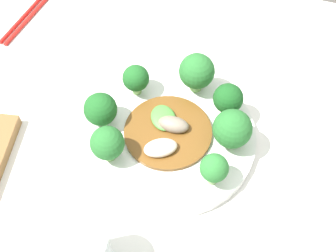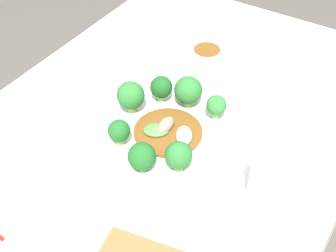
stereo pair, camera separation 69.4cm
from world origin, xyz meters
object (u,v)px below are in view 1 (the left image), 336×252
(plate, at_px, (168,136))
(broccoli_southeast, at_px, (214,168))
(broccoli_southwest, at_px, (107,143))
(broccoli_northeast, at_px, (228,99))
(broccoli_west, at_px, (100,109))
(broccoli_east, at_px, (232,129))
(broccoli_north, at_px, (197,72))
(broccoli_northwest, at_px, (136,79))
(stirfry_center, at_px, (167,132))
(chopsticks, at_px, (37,5))

(plate, bearing_deg, broccoli_southeast, -34.84)
(broccoli_southwest, height_order, broccoli_northeast, broccoli_southwest)
(broccoli_northeast, bearing_deg, broccoli_west, -157.61)
(broccoli_east, distance_m, broccoli_west, 0.20)
(broccoli_north, distance_m, broccoli_northeast, 0.07)
(broccoli_southwest, distance_m, broccoli_northeast, 0.20)
(broccoli_east, relative_size, broccoli_southeast, 1.18)
(broccoli_northeast, bearing_deg, plate, -139.89)
(broccoli_northwest, xyz_separation_m, stirfry_center, (0.07, -0.07, -0.03))
(broccoli_northwest, distance_m, broccoli_north, 0.10)
(broccoli_east, relative_size, broccoli_northeast, 1.12)
(broccoli_northeast, bearing_deg, chopsticks, 159.57)
(plate, distance_m, broccoli_west, 0.11)
(plate, relative_size, broccoli_west, 4.61)
(broccoli_northwest, height_order, broccoli_northeast, broccoli_northeast)
(broccoli_north, bearing_deg, broccoli_northwest, -157.85)
(broccoli_northwest, relative_size, chopsticks, 0.25)
(plate, relative_size, broccoli_northwest, 4.85)
(chopsticks, bearing_deg, broccoli_southwest, -47.06)
(plate, distance_m, broccoli_northeast, 0.11)
(broccoli_north, bearing_deg, broccoli_southeast, -66.54)
(stirfry_center, bearing_deg, broccoli_east, 7.64)
(broccoli_east, distance_m, chopsticks, 0.49)
(broccoli_east, distance_m, broccoli_southwest, 0.19)
(broccoli_west, height_order, broccoli_southeast, same)
(broccoli_north, relative_size, broccoli_southwest, 1.12)
(broccoli_southwest, bearing_deg, broccoli_east, 24.92)
(plate, relative_size, chopsticks, 1.19)
(broccoli_southwest, bearing_deg, broccoli_west, 121.20)
(broccoli_southeast, bearing_deg, broccoli_west, 165.39)
(broccoli_east, relative_size, broccoli_southwest, 1.09)
(broccoli_west, bearing_deg, broccoli_east, 5.94)
(broccoli_east, height_order, broccoli_north, broccoli_north)
(broccoli_north, bearing_deg, chopsticks, 161.45)
(broccoli_north, height_order, chopsticks, broccoli_north)
(broccoli_northwest, bearing_deg, broccoli_east, -17.22)
(broccoli_southeast, bearing_deg, broccoli_northeast, 94.36)
(broccoli_northeast, xyz_separation_m, broccoli_southeast, (0.01, -0.13, -0.00))
(broccoli_west, height_order, stirfry_center, broccoli_west)
(stirfry_center, bearing_deg, broccoli_southeast, -33.66)
(broccoli_east, height_order, broccoli_southwest, broccoli_east)
(plate, height_order, chopsticks, plate)
(broccoli_east, bearing_deg, chopsticks, 154.31)
(broccoli_north, distance_m, broccoli_southeast, 0.18)
(plate, height_order, stirfry_center, stirfry_center)
(broccoli_southeast, relative_size, stirfry_center, 0.43)
(broccoli_west, bearing_deg, stirfry_center, 4.37)
(broccoli_east, xyz_separation_m, broccoli_northwest, (-0.17, 0.05, -0.01))
(plate, distance_m, chopsticks, 0.40)
(broccoli_west, xyz_separation_m, broccoli_northeast, (0.18, 0.08, 0.00))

